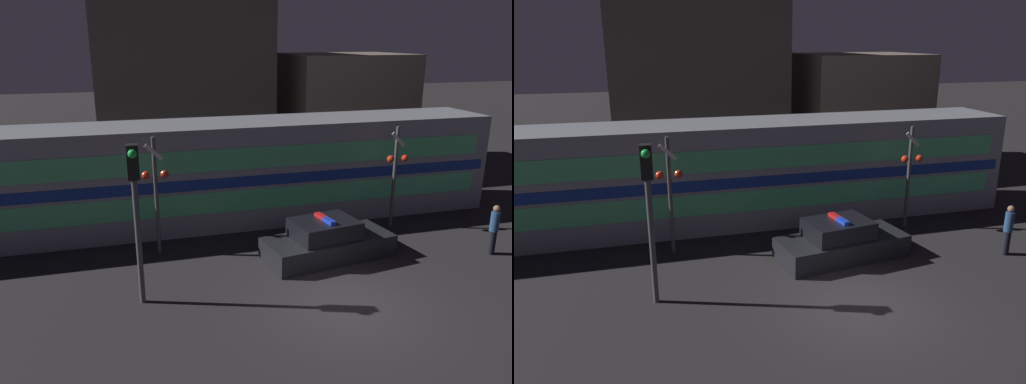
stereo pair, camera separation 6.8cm
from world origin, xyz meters
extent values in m
plane|color=#262326|center=(0.00, 0.00, 0.00)|extent=(120.00, 120.00, 0.00)
cube|color=gray|center=(-2.93, 7.48, 1.96)|extent=(23.95, 2.89, 3.92)
cube|color=#193899|center=(-2.93, 6.03, 1.96)|extent=(23.47, 0.03, 0.39)
cube|color=#59D88C|center=(-2.93, 6.03, 1.25)|extent=(22.75, 0.02, 0.78)
cube|color=#59D88C|center=(-2.93, 6.03, 2.82)|extent=(22.75, 0.02, 0.78)
cube|color=black|center=(0.79, 3.14, 0.36)|extent=(4.47, 2.32, 0.73)
cube|color=black|center=(0.63, 3.11, 1.03)|extent=(2.25, 1.79, 0.59)
cube|color=blue|center=(0.66, 2.86, 1.38)|extent=(0.27, 0.54, 0.12)
cube|color=red|center=(0.59, 3.37, 1.38)|extent=(0.27, 0.54, 0.12)
cylinder|color=black|center=(6.17, 1.92, 0.41)|extent=(0.25, 0.25, 0.81)
cylinder|color=navy|center=(6.17, 1.92, 1.15)|extent=(0.29, 0.29, 0.68)
sphere|color=#8C664C|center=(6.17, 1.92, 1.60)|extent=(0.22, 0.22, 0.22)
cylinder|color=#4C4C51|center=(4.25, 5.13, 1.93)|extent=(0.13, 0.13, 3.87)
sphere|color=red|center=(3.96, 4.98, 2.71)|extent=(0.27, 0.27, 0.27)
sphere|color=red|center=(4.55, 4.98, 2.71)|extent=(0.27, 0.27, 0.27)
cube|color=white|center=(4.25, 5.04, 3.40)|extent=(0.58, 0.03, 0.58)
cylinder|color=#4C4C51|center=(-4.54, 4.97, 1.98)|extent=(0.13, 0.13, 3.97)
sphere|color=red|center=(-4.83, 4.82, 2.78)|extent=(0.27, 0.27, 0.27)
sphere|color=red|center=(-4.24, 4.82, 2.78)|extent=(0.27, 0.27, 0.27)
cube|color=white|center=(-4.54, 4.88, 3.49)|extent=(0.58, 0.03, 0.58)
cylinder|color=#4C4C51|center=(-5.27, 1.78, 1.75)|extent=(0.15, 0.15, 3.51)
cube|color=black|center=(-5.27, 1.78, 3.96)|extent=(0.30, 0.30, 0.90)
sphere|color=green|center=(-5.27, 1.58, 4.21)|extent=(0.23, 0.23, 0.23)
cube|color=#47423D|center=(-2.18, 16.39, 4.79)|extent=(8.61, 6.87, 9.57)
cube|color=#726656|center=(6.70, 15.03, 3.06)|extent=(6.54, 5.39, 6.12)
camera|label=1|loc=(-5.55, -10.81, 6.95)|focal=35.00mm
camera|label=2|loc=(-5.48, -10.83, 6.95)|focal=35.00mm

